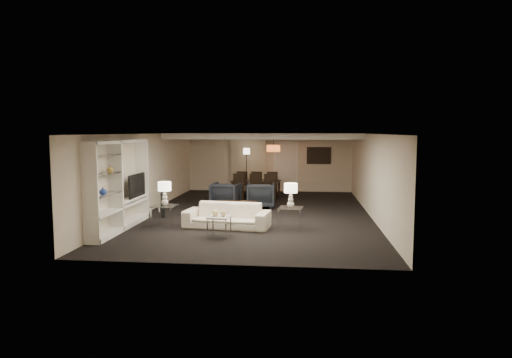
{
  "coord_description": "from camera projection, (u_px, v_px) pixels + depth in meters",
  "views": [
    {
      "loc": [
        1.48,
        -13.99,
        2.58
      ],
      "look_at": [
        0.0,
        0.0,
        1.1
      ],
      "focal_mm": 32.0,
      "sensor_mm": 36.0,
      "label": 1
    }
  ],
  "objects": [
    {
      "name": "floor",
      "position": [
        256.0,
        214.0,
        14.26
      ],
      "size": [
        11.0,
        11.0,
        0.0
      ],
      "primitive_type": "plane",
      "color": "black",
      "rests_on": "ground"
    },
    {
      "name": "ceiling",
      "position": [
        256.0,
        134.0,
        14.0
      ],
      "size": [
        7.0,
        11.0,
        0.02
      ],
      "primitive_type": "cube",
      "color": "silver",
      "rests_on": "ground"
    },
    {
      "name": "wall_back",
      "position": [
        269.0,
        162.0,
        19.57
      ],
      "size": [
        7.0,
        0.02,
        2.5
      ],
      "primitive_type": "cube",
      "color": "beige",
      "rests_on": "ground"
    },
    {
      "name": "wall_front",
      "position": [
        226.0,
        201.0,
        8.69
      ],
      "size": [
        7.0,
        0.02,
        2.5
      ],
      "primitive_type": "cube",
      "color": "beige",
      "rests_on": "ground"
    },
    {
      "name": "wall_left",
      "position": [
        147.0,
        173.0,
        14.5
      ],
      "size": [
        0.02,
        11.0,
        2.5
      ],
      "primitive_type": "cube",
      "color": "beige",
      "rests_on": "ground"
    },
    {
      "name": "wall_right",
      "position": [
        371.0,
        175.0,
        13.77
      ],
      "size": [
        0.02,
        11.0,
        2.5
      ],
      "primitive_type": "cube",
      "color": "beige",
      "rests_on": "ground"
    },
    {
      "name": "ceiling_soffit",
      "position": [
        266.0,
        136.0,
        17.47
      ],
      "size": [
        7.0,
        4.0,
        0.2
      ],
      "primitive_type": "cube",
      "color": "silver",
      "rests_on": "ceiling"
    },
    {
      "name": "curtains",
      "position": [
        248.0,
        163.0,
        19.59
      ],
      "size": [
        1.5,
        0.12,
        2.4
      ],
      "primitive_type": "cube",
      "color": "beige",
      "rests_on": "wall_back"
    },
    {
      "name": "door",
      "position": [
        286.0,
        167.0,
        19.49
      ],
      "size": [
        0.9,
        0.05,
        2.1
      ],
      "primitive_type": "cube",
      "color": "silver",
      "rests_on": "wall_back"
    },
    {
      "name": "painting",
      "position": [
        319.0,
        156.0,
        19.28
      ],
      "size": [
        0.95,
        0.04,
        0.65
      ],
      "primitive_type": "cube",
      "color": "#142D38",
      "rests_on": "wall_back"
    },
    {
      "name": "media_unit",
      "position": [
        120.0,
        185.0,
        11.91
      ],
      "size": [
        0.38,
        3.4,
        2.35
      ],
      "primitive_type": null,
      "color": "white",
      "rests_on": "wall_left"
    },
    {
      "name": "pendant_light",
      "position": [
        273.0,
        148.0,
        17.49
      ],
      "size": [
        0.52,
        0.52,
        0.24
      ],
      "primitive_type": "cylinder",
      "color": "#D8591E",
      "rests_on": "ceiling_soffit"
    },
    {
      "name": "sofa",
      "position": [
        227.0,
        216.0,
        12.19
      ],
      "size": [
        2.35,
        1.15,
        0.66
      ],
      "primitive_type": "imported",
      "rotation": [
        0.0,
        0.0,
        -0.12
      ],
      "color": "beige",
      "rests_on": "floor"
    },
    {
      "name": "coffee_table",
      "position": [
        236.0,
        209.0,
        13.78
      ],
      "size": [
        1.25,
        0.74,
        0.45
      ],
      "primitive_type": null,
      "rotation": [
        0.0,
        0.0,
        -0.01
      ],
      "color": "black",
      "rests_on": "floor"
    },
    {
      "name": "armchair_left",
      "position": [
        226.0,
        195.0,
        15.51
      ],
      "size": [
        1.0,
        1.03,
        0.84
      ],
      "primitive_type": "imported",
      "rotation": [
        0.0,
        0.0,
        3.02
      ],
      "color": "black",
      "rests_on": "floor"
    },
    {
      "name": "armchair_right",
      "position": [
        261.0,
        195.0,
        15.38
      ],
      "size": [
        0.95,
        0.97,
        0.84
      ],
      "primitive_type": "imported",
      "rotation": [
        0.0,
        0.0,
        3.2
      ],
      "color": "black",
      "rests_on": "floor"
    },
    {
      "name": "side_table_left",
      "position": [
        165.0,
        216.0,
        12.37
      ],
      "size": [
        0.67,
        0.67,
        0.58
      ],
      "primitive_type": null,
      "rotation": [
        0.0,
        0.0,
        -0.08
      ],
      "color": "silver",
      "rests_on": "floor"
    },
    {
      "name": "side_table_right",
      "position": [
        291.0,
        218.0,
        12.01
      ],
      "size": [
        0.68,
        0.68,
        0.58
      ],
      "primitive_type": null,
      "rotation": [
        0.0,
        0.0,
        -0.1
      ],
      "color": "white",
      "rests_on": "floor"
    },
    {
      "name": "table_lamp_left",
      "position": [
        165.0,
        194.0,
        12.31
      ],
      "size": [
        0.39,
        0.39,
        0.64
      ],
      "primitive_type": null,
      "rotation": [
        0.0,
        0.0,
        -0.12
      ],
      "color": "beige",
      "rests_on": "side_table_left"
    },
    {
      "name": "table_lamp_right",
      "position": [
        291.0,
        195.0,
        11.95
      ],
      "size": [
        0.38,
        0.38,
        0.64
      ],
      "primitive_type": null,
      "rotation": [
        0.0,
        0.0,
        0.09
      ],
      "color": "beige",
      "rests_on": "side_table_right"
    },
    {
      "name": "marble_table",
      "position": [
        219.0,
        227.0,
        11.11
      ],
      "size": [
        0.57,
        0.57,
        0.52
      ],
      "primitive_type": null,
      "rotation": [
        0.0,
        0.0,
        -0.1
      ],
      "color": "white",
      "rests_on": "floor"
    },
    {
      "name": "gold_gourd_a",
      "position": [
        215.0,
        213.0,
        11.08
      ],
      "size": [
        0.17,
        0.17,
        0.17
      ],
      "primitive_type": "sphere",
      "color": "#EFCD7E",
      "rests_on": "marble_table"
    },
    {
      "name": "gold_gourd_b",
      "position": [
        223.0,
        213.0,
        11.06
      ],
      "size": [
        0.14,
        0.14,
        0.14
      ],
      "primitive_type": "sphere",
      "color": "tan",
      "rests_on": "marble_table"
    },
    {
      "name": "television",
      "position": [
        133.0,
        185.0,
        12.75
      ],
      "size": [
        1.12,
        0.15,
        0.65
      ],
      "primitive_type": "imported",
      "rotation": [
        0.0,
        0.0,
        1.57
      ],
      "color": "black",
      "rests_on": "media_unit"
    },
    {
      "name": "vase_blue",
      "position": [
        103.0,
        191.0,
        10.91
      ],
      "size": [
        0.18,
        0.18,
        0.19
      ],
      "primitive_type": "imported",
      "color": "#2641A4",
      "rests_on": "media_unit"
    },
    {
      "name": "vase_amber",
      "position": [
        110.0,
        169.0,
        11.3
      ],
      "size": [
        0.17,
        0.17,
        0.17
      ],
      "primitive_type": "imported",
      "color": "#B7943D",
      "rests_on": "media_unit"
    },
    {
      "name": "floor_speaker",
      "position": [
        162.0,
        201.0,
        13.61
      ],
      "size": [
        0.14,
        0.14,
        1.01
      ],
      "primitive_type": "cube",
      "rotation": [
        0.0,
        0.0,
        0.35
      ],
      "color": "black",
      "rests_on": "floor"
    },
    {
      "name": "dining_table",
      "position": [
        256.0,
        189.0,
        17.77
      ],
      "size": [
        1.97,
        1.24,
        0.66
      ],
      "primitive_type": "imported",
      "rotation": [
        0.0,
        0.0,
        -0.11
      ],
      "color": "black",
      "rests_on": "floor"
    },
    {
      "name": "chair_nl",
      "position": [
        238.0,
        187.0,
        17.17
      ],
      "size": [
        0.47,
        0.47,
        0.98
      ],
      "primitive_type": null,
      "rotation": [
        0.0,
        0.0,
        0.05
      ],
      "color": "black",
      "rests_on": "floor"
    },
    {
      "name": "chair_nm",
      "position": [
        254.0,
        187.0,
        17.11
      ],
      "size": [
        0.51,
        0.51,
        0.98
      ],
      "primitive_type": null,
      "rotation": [
        0.0,
        0.0,
        -0.13
      ],
      "color": "black",
      "rests_on": "floor"
    },
    {
      "name": "chair_nr",
      "position": [
        270.0,
        187.0,
        17.05
      ],
      "size": [
        0.5,
        0.5,
        0.98
      ],
      "primitive_type": null,
      "rotation": [
        0.0,
        0.0,
        0.12
      ],
      "color": "black",
      "rests_on": "floor"
    },
    {
      "name": "chair_fl",
      "position": [
        243.0,
        183.0,
        18.46
      ],
      "size": [
        0.46,
        0.46,
        0.98
      ],
      "primitive_type": null,
      "rotation": [
        0.0,
        0.0,
        3.13
      ],
      "color": "black",
      "rests_on": "floor"
    },
    {
      "name": "chair_fm",
      "position": [
        258.0,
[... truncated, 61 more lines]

